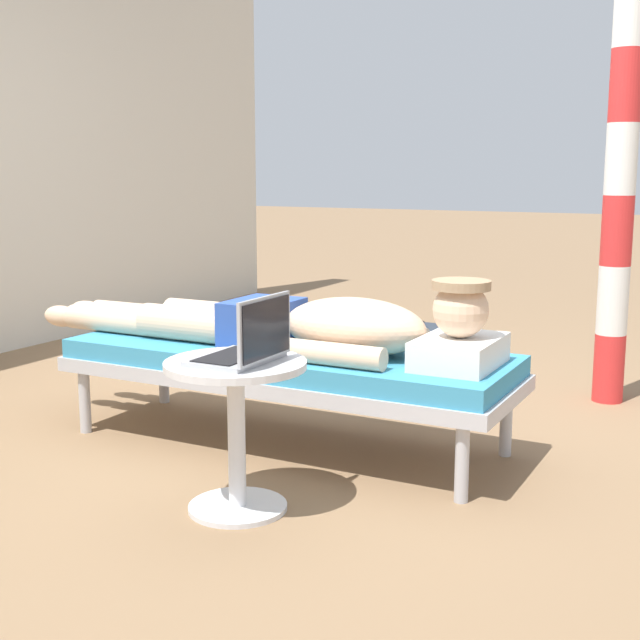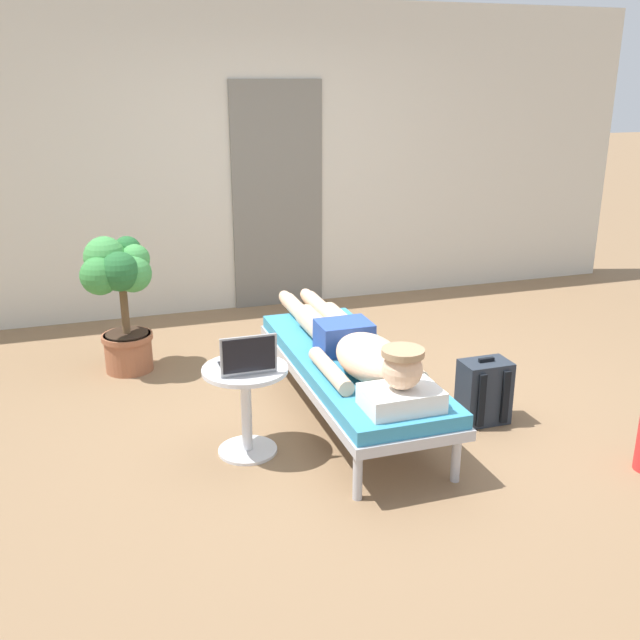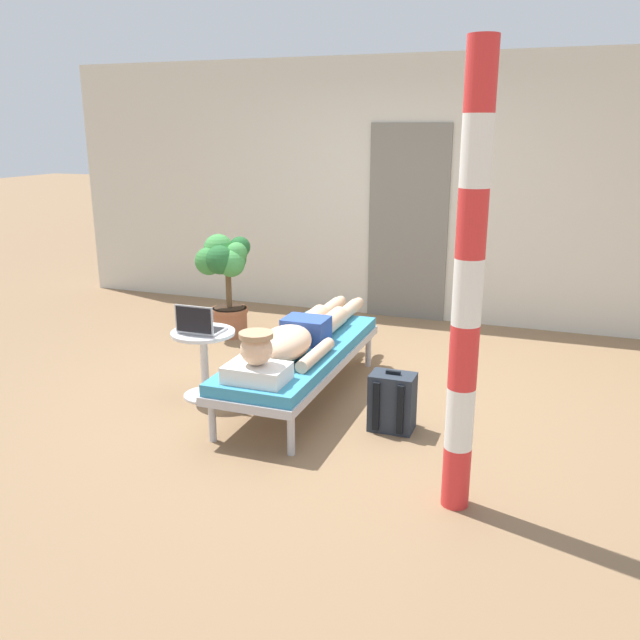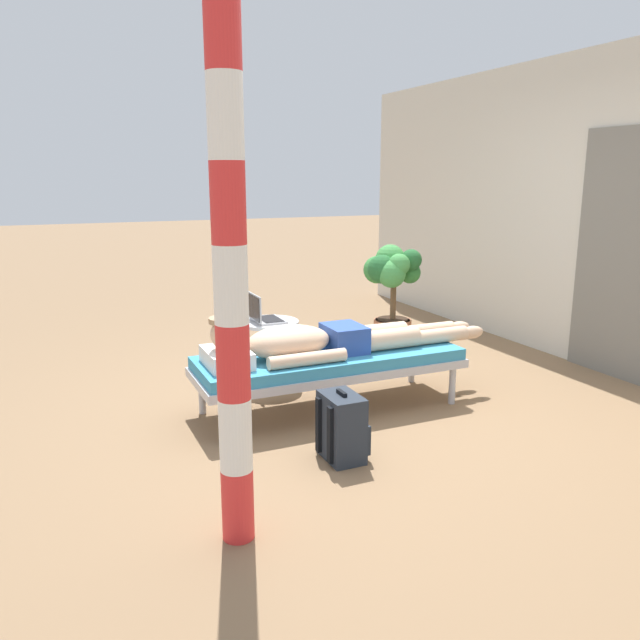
# 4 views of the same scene
# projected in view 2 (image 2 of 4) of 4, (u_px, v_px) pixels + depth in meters

# --- Properties ---
(ground_plane) EXTENTS (40.00, 40.00, 0.00)m
(ground_plane) POSITION_uv_depth(u_px,v_px,m) (359.00, 407.00, 4.72)
(ground_plane) COLOR #846647
(house_wall_back) EXTENTS (7.60, 0.20, 2.70)m
(house_wall_back) POSITION_uv_depth(u_px,v_px,m) (250.00, 159.00, 6.48)
(house_wall_back) COLOR beige
(house_wall_back) RESTS_ON ground
(house_door_panel) EXTENTS (0.84, 0.03, 2.04)m
(house_door_panel) POSITION_uv_depth(u_px,v_px,m) (278.00, 197.00, 6.55)
(house_door_panel) COLOR slate
(house_door_panel) RESTS_ON ground
(lounge_chair) EXTENTS (0.66, 1.94, 0.42)m
(lounge_chair) POSITION_uv_depth(u_px,v_px,m) (350.00, 368.00, 4.45)
(lounge_chair) COLOR #B7B7BC
(lounge_chair) RESTS_ON ground
(person_reclining) EXTENTS (0.53, 2.17, 0.33)m
(person_reclining) POSITION_uv_depth(u_px,v_px,m) (355.00, 347.00, 4.31)
(person_reclining) COLOR white
(person_reclining) RESTS_ON lounge_chair
(side_table) EXTENTS (0.48, 0.48, 0.52)m
(side_table) POSITION_uv_depth(u_px,v_px,m) (246.00, 395.00, 4.04)
(side_table) COLOR silver
(side_table) RESTS_ON ground
(laptop) EXTENTS (0.31, 0.24, 0.23)m
(laptop) POSITION_uv_depth(u_px,v_px,m) (247.00, 361.00, 3.93)
(laptop) COLOR #A5A8AD
(laptop) RESTS_ON side_table
(backpack) EXTENTS (0.30, 0.26, 0.42)m
(backpack) POSITION_uv_depth(u_px,v_px,m) (483.00, 392.00, 4.47)
(backpack) COLOR #262D38
(backpack) RESTS_ON ground
(potted_plant) EXTENTS (0.49, 0.55, 1.00)m
(potted_plant) POSITION_uv_depth(u_px,v_px,m) (120.00, 289.00, 5.10)
(potted_plant) COLOR #9E5B3D
(potted_plant) RESTS_ON ground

